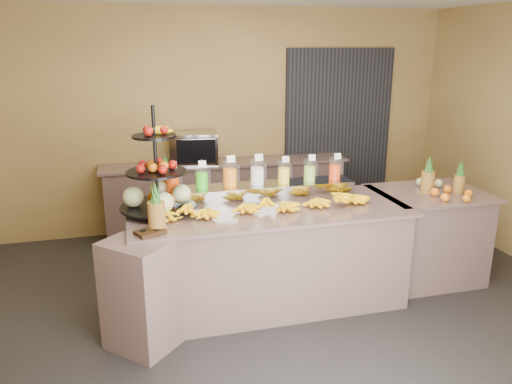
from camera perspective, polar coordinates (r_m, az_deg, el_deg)
name	(u,v)px	position (r m, az deg, el deg)	size (l,w,h in m)	color
ground	(278,317)	(4.59, 2.55, -14.13)	(6.00, 6.00, 0.00)	black
room_envelope	(275,96)	(4.78, 2.17, 10.94)	(6.04, 5.02, 2.82)	brown
buffet_counter	(258,259)	(4.57, 0.25, -7.68)	(2.75, 1.25, 0.93)	gray
right_counter	(426,235)	(5.41, 18.82, -4.66)	(1.08, 0.88, 0.93)	gray
back_ledge	(227,197)	(6.41, -3.37, -0.53)	(3.10, 0.55, 0.93)	gray
pitcher_tray	(257,192)	(4.69, 0.14, -0.01)	(1.85, 0.30, 0.15)	gray
juice_pitcher_orange_a	(173,180)	(4.51, -9.48, 1.38)	(0.12, 0.12, 0.29)	silver
juice_pitcher_green	(202,178)	(4.54, -6.21, 1.57)	(0.12, 0.12, 0.28)	silver
juice_pitcher_orange_b	(230,175)	(4.58, -3.01, 1.93)	(0.13, 0.13, 0.32)	silver
juice_pitcher_milk	(257,173)	(4.64, 0.14, 2.13)	(0.13, 0.13, 0.31)	silver
juice_pitcher_lemon	(284,173)	(4.72, 3.19, 2.18)	(0.11, 0.12, 0.28)	silver
juice_pitcher_lime	(310,171)	(4.80, 6.15, 2.37)	(0.11, 0.12, 0.28)	silver
juice_pitcher_orange_c	(335,170)	(4.90, 8.99, 2.53)	(0.11, 0.12, 0.27)	silver
banana_heap	(265,203)	(4.38, 1.06, -1.32)	(1.97, 0.18, 0.16)	yellow
fruit_stand	(163,186)	(4.38, -10.64, 0.70)	(0.78, 0.78, 0.93)	black
condiment_caddy	(150,232)	(3.94, -12.01, -4.52)	(0.21, 0.16, 0.03)	black
pineapple_left_a	(157,213)	(3.97, -11.29, -2.35)	(0.14, 0.14, 0.39)	brown
pineapple_left_b	(166,183)	(4.73, -10.25, 1.05)	(0.15, 0.15, 0.44)	brown
right_fruit_pile	(447,189)	(5.17, 20.98, 0.37)	(0.41, 0.39, 0.21)	brown
oven_warmer	(194,148)	(6.19, -7.14, 5.00)	(0.57, 0.40, 0.38)	gray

